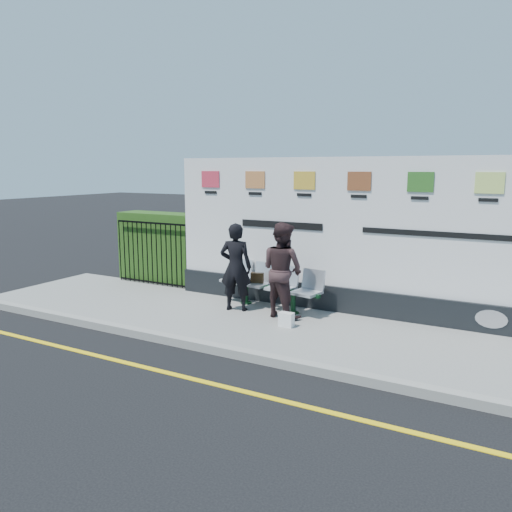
# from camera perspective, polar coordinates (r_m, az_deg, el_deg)

# --- Properties ---
(ground) EXTENTS (80.00, 80.00, 0.00)m
(ground) POSITION_cam_1_polar(r_m,az_deg,el_deg) (6.91, -2.81, -14.91)
(ground) COLOR black
(pavement) EXTENTS (14.00, 3.00, 0.12)m
(pavement) POSITION_cam_1_polar(r_m,az_deg,el_deg) (8.96, 5.61, -8.57)
(pavement) COLOR gray
(pavement) RESTS_ON ground
(kerb) EXTENTS (14.00, 0.18, 0.14)m
(kerb) POSITION_cam_1_polar(r_m,az_deg,el_deg) (7.68, 1.15, -11.68)
(kerb) COLOR gray
(kerb) RESTS_ON ground
(yellow_line) EXTENTS (14.00, 0.10, 0.01)m
(yellow_line) POSITION_cam_1_polar(r_m,az_deg,el_deg) (6.91, -2.81, -14.88)
(yellow_line) COLOR yellow
(yellow_line) RESTS_ON ground
(billboard) EXTENTS (8.00, 0.30, 3.00)m
(billboard) POSITION_cam_1_polar(r_m,az_deg,el_deg) (9.71, 11.59, 1.00)
(billboard) COLOR black
(billboard) RESTS_ON pavement
(hedge) EXTENTS (2.35, 0.70, 1.70)m
(hedge) POSITION_cam_1_polar(r_m,az_deg,el_deg) (12.58, -10.50, 0.99)
(hedge) COLOR #264C16
(hedge) RESTS_ON pavement
(railing) EXTENTS (2.05, 0.06, 1.54)m
(railing) POSITION_cam_1_polar(r_m,az_deg,el_deg) (12.25, -11.81, 0.33)
(railing) COLOR black
(railing) RESTS_ON pavement
(bench) EXTENTS (2.31, 0.94, 0.48)m
(bench) POSITION_cam_1_polar(r_m,az_deg,el_deg) (10.07, 1.47, -4.64)
(bench) COLOR silver
(bench) RESTS_ON pavement
(woman_left) EXTENTS (0.72, 0.57, 1.74)m
(woman_left) POSITION_cam_1_polar(r_m,az_deg,el_deg) (9.81, -2.33, -1.27)
(woman_left) COLOR black
(woman_left) RESTS_ON pavement
(woman_right) EXTENTS (1.05, 0.93, 1.80)m
(woman_right) POSITION_cam_1_polar(r_m,az_deg,el_deg) (9.38, 3.02, -1.60)
(woman_right) COLOR #342123
(woman_right) RESTS_ON pavement
(handbag_brown) EXTENTS (0.28, 0.18, 0.20)m
(handbag_brown) POSITION_cam_1_polar(r_m,az_deg,el_deg) (10.16, 0.14, -2.51)
(handbag_brown) COLOR #32200E
(handbag_brown) RESTS_ON bench
(carrier_bag_white) EXTENTS (0.26, 0.15, 0.26)m
(carrier_bag_white) POSITION_cam_1_polar(r_m,az_deg,el_deg) (8.96, 3.49, -7.27)
(carrier_bag_white) COLOR white
(carrier_bag_white) RESTS_ON pavement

